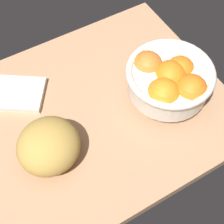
{
  "coord_description": "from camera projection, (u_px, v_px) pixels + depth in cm",
  "views": [
    {
      "loc": [
        17.96,
        40.78,
        68.18
      ],
      "look_at": [
        -2.54,
        5.63,
        5.0
      ],
      "focal_mm": 54.14,
      "sensor_mm": 36.0,
      "label": 1
    }
  ],
  "objects": [
    {
      "name": "ground_plane",
      "position": [
        91.0,
        114.0,
        0.83
      ],
      "size": [
        65.7,
        52.72,
        3.0
      ],
      "primitive_type": "cube",
      "color": "tan"
    },
    {
      "name": "fruit_bowl",
      "position": [
        169.0,
        80.0,
        0.78
      ],
      "size": [
        20.63,
        20.63,
        11.26
      ],
      "color": "silver",
      "rests_on": "ground"
    },
    {
      "name": "bread_loaf",
      "position": [
        49.0,
        146.0,
        0.71
      ],
      "size": [
        18.68,
        18.51,
        9.42
      ],
      "primitive_type": "ellipsoid",
      "rotation": [
        0.0,
        0.0,
        3.67
      ],
      "color": "#B78E41",
      "rests_on": "ground"
    },
    {
      "name": "napkin_folded",
      "position": [
        12.0,
        93.0,
        0.83
      ],
      "size": [
        18.52,
        17.05,
        1.54
      ],
      "primitive_type": "cube",
      "rotation": [
        0.0,
        0.0,
        -0.6
      ],
      "color": "silver",
      "rests_on": "ground"
    }
  ]
}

